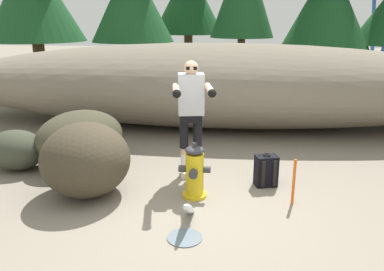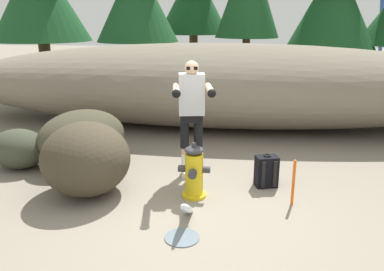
{
  "view_description": "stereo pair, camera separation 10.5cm",
  "coord_description": "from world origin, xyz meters",
  "px_view_note": "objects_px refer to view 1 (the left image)",
  "views": [
    {
      "loc": [
        0.36,
        -4.32,
        2.27
      ],
      "look_at": [
        -0.19,
        0.67,
        0.75
      ],
      "focal_mm": 36.44,
      "sensor_mm": 36.0,
      "label": 1
    },
    {
      "loc": [
        0.46,
        -4.31,
        2.27
      ],
      "look_at": [
        -0.19,
        0.67,
        0.75
      ],
      "focal_mm": 36.44,
      "sensor_mm": 36.0,
      "label": 2
    }
  ],
  "objects_px": {
    "boulder_mid": "(16,150)",
    "boulder_small": "(86,159)",
    "spare_backpack": "(266,171)",
    "survey_stake": "(294,182)",
    "boulder_large": "(80,137)",
    "fire_hydrant": "(195,172)",
    "utility_worker": "(191,105)"
  },
  "relations": [
    {
      "from": "fire_hydrant",
      "to": "boulder_small",
      "type": "xyz_separation_m",
      "value": [
        -1.43,
        -0.07,
        0.15
      ]
    },
    {
      "from": "boulder_mid",
      "to": "spare_backpack",
      "type": "bearing_deg",
      "value": -3.35
    },
    {
      "from": "fire_hydrant",
      "to": "spare_backpack",
      "type": "distance_m",
      "value": 1.07
    },
    {
      "from": "survey_stake",
      "to": "boulder_small",
      "type": "bearing_deg",
      "value": 179.88
    },
    {
      "from": "spare_backpack",
      "to": "survey_stake",
      "type": "relative_size",
      "value": 0.78
    },
    {
      "from": "utility_worker",
      "to": "boulder_large",
      "type": "relative_size",
      "value": 1.17
    },
    {
      "from": "boulder_large",
      "to": "boulder_mid",
      "type": "bearing_deg",
      "value": -157.58
    },
    {
      "from": "fire_hydrant",
      "to": "boulder_large",
      "type": "bearing_deg",
      "value": 151.48
    },
    {
      "from": "survey_stake",
      "to": "fire_hydrant",
      "type": "bearing_deg",
      "value": 176.59
    },
    {
      "from": "fire_hydrant",
      "to": "spare_backpack",
      "type": "xyz_separation_m",
      "value": [
        0.96,
        0.47,
        -0.13
      ]
    },
    {
      "from": "boulder_large",
      "to": "boulder_small",
      "type": "height_order",
      "value": "boulder_small"
    },
    {
      "from": "boulder_large",
      "to": "boulder_small",
      "type": "distance_m",
      "value": 1.25
    },
    {
      "from": "survey_stake",
      "to": "utility_worker",
      "type": "bearing_deg",
      "value": 151.21
    },
    {
      "from": "fire_hydrant",
      "to": "boulder_mid",
      "type": "bearing_deg",
      "value": 166.31
    },
    {
      "from": "fire_hydrant",
      "to": "spare_backpack",
      "type": "bearing_deg",
      "value": 26.27
    },
    {
      "from": "boulder_large",
      "to": "survey_stake",
      "type": "distance_m",
      "value": 3.42
    },
    {
      "from": "fire_hydrant",
      "to": "boulder_large",
      "type": "relative_size",
      "value": 0.51
    },
    {
      "from": "fire_hydrant",
      "to": "boulder_mid",
      "type": "xyz_separation_m",
      "value": [
        -2.86,
        0.7,
        -0.03
      ]
    },
    {
      "from": "boulder_small",
      "to": "survey_stake",
      "type": "distance_m",
      "value": 2.7
    },
    {
      "from": "spare_backpack",
      "to": "fire_hydrant",
      "type": "bearing_deg",
      "value": 100.46
    },
    {
      "from": "boulder_mid",
      "to": "boulder_small",
      "type": "xyz_separation_m",
      "value": [
        1.42,
        -0.76,
        0.18
      ]
    },
    {
      "from": "fire_hydrant",
      "to": "utility_worker",
      "type": "xyz_separation_m",
      "value": [
        -0.12,
        0.68,
        0.74
      ]
    },
    {
      "from": "boulder_large",
      "to": "boulder_mid",
      "type": "distance_m",
      "value": 0.98
    },
    {
      "from": "survey_stake",
      "to": "boulder_large",
      "type": "bearing_deg",
      "value": 160.5
    },
    {
      "from": "boulder_mid",
      "to": "survey_stake",
      "type": "distance_m",
      "value": 4.19
    },
    {
      "from": "boulder_small",
      "to": "fire_hydrant",
      "type": "bearing_deg",
      "value": 2.78
    },
    {
      "from": "spare_backpack",
      "to": "boulder_mid",
      "type": "distance_m",
      "value": 3.82
    },
    {
      "from": "spare_backpack",
      "to": "survey_stake",
      "type": "distance_m",
      "value": 0.63
    },
    {
      "from": "fire_hydrant",
      "to": "utility_worker",
      "type": "height_order",
      "value": "utility_worker"
    },
    {
      "from": "boulder_small",
      "to": "survey_stake",
      "type": "height_order",
      "value": "boulder_small"
    },
    {
      "from": "utility_worker",
      "to": "boulder_small",
      "type": "relative_size",
      "value": 1.4
    },
    {
      "from": "boulder_mid",
      "to": "boulder_small",
      "type": "bearing_deg",
      "value": -28.25
    }
  ]
}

